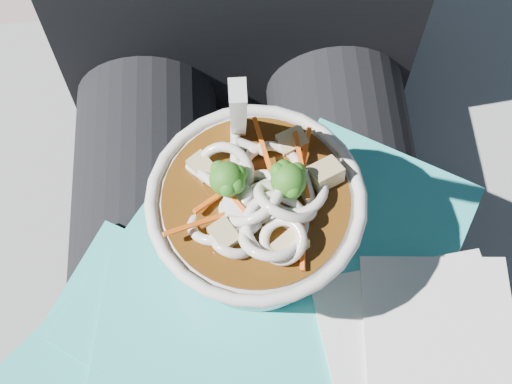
{
  "coord_description": "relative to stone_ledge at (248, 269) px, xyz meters",
  "views": [
    {
      "loc": [
        -0.01,
        -0.18,
        1.16
      ],
      "look_at": [
        0.0,
        0.03,
        0.73
      ],
      "focal_mm": 50.0,
      "sensor_mm": 36.0,
      "label": 1
    }
  ],
  "objects": [
    {
      "name": "plastic_bag",
      "position": [
        -0.03,
        -0.19,
        0.39
      ],
      "size": [
        0.42,
        0.38,
        0.02
      ],
      "color": "#2AB0B0",
      "rests_on": "lap"
    },
    {
      "name": "person_body",
      "position": [
        -0.0,
        -0.06,
        0.33
      ],
      "size": [
        0.34,
        0.94,
        1.02
      ],
      "color": "black",
      "rests_on": "ground"
    },
    {
      "name": "napkins",
      "position": [
        0.12,
        -0.21,
        0.4
      ],
      "size": [
        0.15,
        0.15,
        0.01
      ],
      "color": "silver",
      "rests_on": "plastic_bag"
    },
    {
      "name": "lap",
      "position": [
        0.0,
        -0.15,
        0.31
      ],
      "size": [
        0.33,
        0.48,
        0.14
      ],
      "color": "black",
      "rests_on": "stone_ledge"
    },
    {
      "name": "udon_bowl",
      "position": [
        0.0,
        -0.12,
        0.45
      ],
      "size": [
        0.17,
        0.17,
        0.2
      ],
      "color": "silver",
      "rests_on": "plastic_bag"
    },
    {
      "name": "stone_ledge",
      "position": [
        0.0,
        0.0,
        0.0
      ],
      "size": [
        1.02,
        0.53,
        0.48
      ],
      "primitive_type": "cube",
      "rotation": [
        0.0,
        0.0,
        0.03
      ],
      "color": "slate",
      "rests_on": "ground"
    }
  ]
}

